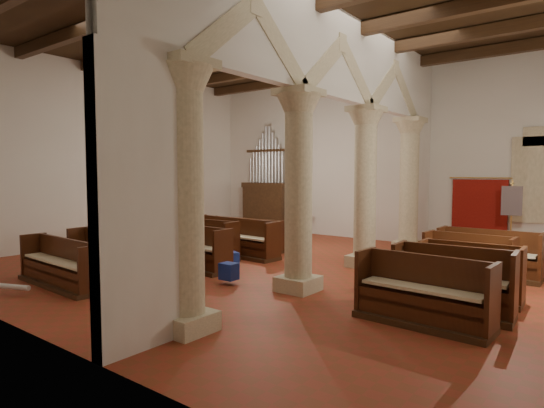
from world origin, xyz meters
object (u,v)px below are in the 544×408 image
Objects in this scene: pipe_organ at (267,198)px; processional_banner at (511,234)px; nave_pew_0 at (60,271)px; lectern at (296,222)px; aisle_pew_0 at (423,302)px.

pipe_organ is 1.98× the size of processional_banner.
pipe_organ is at bearing 104.59° from nave_pew_0.
pipe_organ is 9.25m from processional_banner.
lectern is 0.64× the size of aisle_pew_0.
pipe_organ reaches higher than processional_banner.
pipe_organ is at bearing 169.02° from processional_banner.
pipe_organ is 2.04× the size of aisle_pew_0.
pipe_organ is 10.04m from nave_pew_0.
lectern is at bearing 94.08° from nave_pew_0.
aisle_pew_0 is at bearing -44.97° from lectern.
nave_pew_0 is (-7.09, -8.65, -0.44)m from processional_banner.
pipe_organ reaches higher than lectern.
nave_pew_0 is 7.32m from aisle_pew_0.
lectern is (1.84, -0.58, -0.80)m from pipe_organ.
nave_pew_0 is 1.28× the size of aisle_pew_0.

